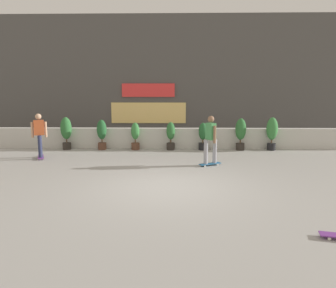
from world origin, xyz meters
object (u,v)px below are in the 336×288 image
skater_by_wall_right (211,138)px  potted_plant_0 (66,131)px  potted_plant_2 (135,135)px  potted_plant_6 (272,131)px  potted_plant_4 (203,136)px  skater_foreground (39,134)px  potted_plant_1 (102,133)px  potted_plant_5 (241,132)px  potted_plant_3 (171,135)px

skater_by_wall_right → potted_plant_0: bearing=152.8°
potted_plant_2 → potted_plant_6: size_ratio=0.84×
potted_plant_0 → potted_plant_4: potted_plant_0 is taller
skater_by_wall_right → skater_foreground: size_ratio=1.00×
potted_plant_4 → skater_foreground: bearing=-162.4°
potted_plant_6 → potted_plant_4: bearing=180.0°
potted_plant_0 → potted_plant_1: 1.56m
potted_plant_4 → potted_plant_5: potted_plant_5 is taller
potted_plant_3 → potted_plant_5: (3.02, -0.00, 0.14)m
potted_plant_2 → skater_by_wall_right: (2.92, -3.05, 0.32)m
potted_plant_2 → potted_plant_5: potted_plant_5 is taller
potted_plant_0 → potted_plant_6: potted_plant_6 is taller
potted_plant_0 → skater_foreground: (-0.33, -1.99, 0.13)m
potted_plant_3 → skater_foreground: bearing=-157.9°
potted_plant_2 → potted_plant_4: bearing=0.0°
skater_by_wall_right → skater_foreground: 6.37m
potted_plant_1 → potted_plant_5: (6.02, -0.00, 0.06)m
potted_plant_0 → skater_by_wall_right: (5.95, -3.05, 0.13)m
skater_foreground → potted_plant_2: bearing=30.7°
potted_plant_5 → skater_by_wall_right: skater_by_wall_right is taller
potted_plant_0 → potted_plant_5: 7.58m
potted_plant_2 → skater_foreground: 3.91m
potted_plant_0 → potted_plant_5: potted_plant_0 is taller
potted_plant_3 → skater_by_wall_right: skater_by_wall_right is taller
potted_plant_3 → potted_plant_4: (1.39, 0.00, -0.02)m
potted_plant_1 → skater_foreground: skater_foreground is taller
potted_plant_1 → skater_by_wall_right: 5.35m
skater_foreground → potted_plant_1: bearing=46.5°
potted_plant_2 → skater_by_wall_right: bearing=-46.2°
potted_plant_1 → potted_plant_6: bearing=-0.0°
potted_plant_4 → skater_by_wall_right: bearing=-90.1°
potted_plant_4 → potted_plant_1: bearing=180.0°
potted_plant_1 → potted_plant_0: bearing=-180.0°
potted_plant_2 → potted_plant_3: size_ratio=0.98×
potted_plant_3 → potted_plant_4: potted_plant_3 is taller
potted_plant_5 → potted_plant_4: bearing=180.0°
potted_plant_3 → potted_plant_5: bearing=-0.0°
potted_plant_0 → potted_plant_2: potted_plant_0 is taller
skater_by_wall_right → potted_plant_6: bearing=45.8°
potted_plant_0 → potted_plant_4: (5.95, 0.00, -0.19)m
potted_plant_2 → potted_plant_0: bearing=-180.0°
potted_plant_3 → skater_foreground: (-4.89, -1.99, 0.29)m
potted_plant_0 → potted_plant_4: size_ratio=1.20×
potted_plant_4 → skater_foreground: 6.60m
potted_plant_1 → skater_foreground: bearing=-133.5°
potted_plant_1 → potted_plant_6: potted_plant_6 is taller
potted_plant_6 → skater_foreground: bearing=-167.9°
potted_plant_1 → potted_plant_6: 7.36m
potted_plant_1 → skater_foreground: 2.75m
potted_plant_2 → potted_plant_4: size_ratio=1.00×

